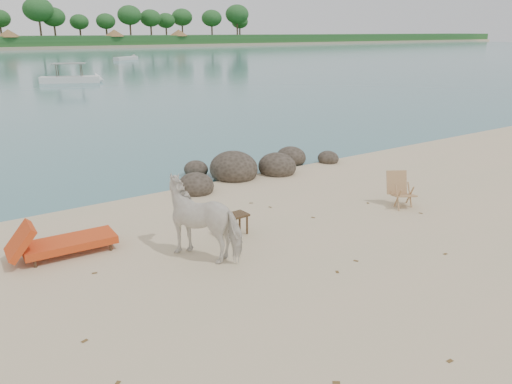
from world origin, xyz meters
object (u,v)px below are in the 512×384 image
(cow, at_px, (205,219))
(side_table, at_px, (235,226))
(boulders, at_px, (249,169))
(lounge_chair, at_px, (69,239))
(deck_chair, at_px, (404,191))

(cow, relative_size, side_table, 3.15)
(boulders, bearing_deg, cow, -132.11)
(side_table, bearing_deg, boulders, 49.88)
(cow, bearing_deg, side_table, 175.45)
(side_table, xyz_separation_m, lounge_chair, (-3.31, 1.09, 0.10))
(side_table, relative_size, lounge_chair, 0.26)
(lounge_chair, relative_size, deck_chair, 2.51)
(deck_chair, bearing_deg, boulders, 138.31)
(side_table, height_order, deck_chair, deck_chair)
(lounge_chair, bearing_deg, cow, -32.59)
(cow, relative_size, deck_chair, 2.07)
(cow, height_order, deck_chair, cow)
(lounge_chair, xyz_separation_m, deck_chair, (7.92, -1.99, 0.11))
(boulders, height_order, lounge_chair, boulders)
(boulders, relative_size, deck_chair, 6.92)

